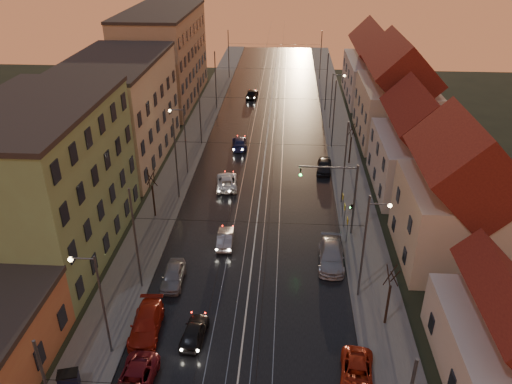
% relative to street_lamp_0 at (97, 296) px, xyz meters
% --- Properties ---
extents(ground, '(160.00, 160.00, 0.00)m').
position_rel_street_lamp_0_xyz_m(ground, '(9.10, -2.00, -4.89)').
color(ground, black).
rests_on(ground, ground).
extents(road, '(16.00, 120.00, 0.04)m').
position_rel_street_lamp_0_xyz_m(road, '(9.10, 38.00, -4.87)').
color(road, black).
rests_on(road, ground).
extents(sidewalk_left, '(4.00, 120.00, 0.15)m').
position_rel_street_lamp_0_xyz_m(sidewalk_left, '(-0.90, 38.00, -4.81)').
color(sidewalk_left, '#4C4C4C').
rests_on(sidewalk_left, ground).
extents(sidewalk_right, '(4.00, 120.00, 0.15)m').
position_rel_street_lamp_0_xyz_m(sidewalk_right, '(19.10, 38.00, -4.81)').
color(sidewalk_right, '#4C4C4C').
rests_on(sidewalk_right, ground).
extents(tram_rail_0, '(0.06, 120.00, 0.03)m').
position_rel_street_lamp_0_xyz_m(tram_rail_0, '(6.90, 38.00, -4.83)').
color(tram_rail_0, gray).
rests_on(tram_rail_0, road).
extents(tram_rail_1, '(0.06, 120.00, 0.03)m').
position_rel_street_lamp_0_xyz_m(tram_rail_1, '(8.33, 38.00, -4.83)').
color(tram_rail_1, gray).
rests_on(tram_rail_1, road).
extents(tram_rail_2, '(0.06, 120.00, 0.03)m').
position_rel_street_lamp_0_xyz_m(tram_rail_2, '(9.87, 38.00, -4.83)').
color(tram_rail_2, gray).
rests_on(tram_rail_2, road).
extents(tram_rail_3, '(0.06, 120.00, 0.03)m').
position_rel_street_lamp_0_xyz_m(tram_rail_3, '(11.30, 38.00, -4.83)').
color(tram_rail_3, gray).
rests_on(tram_rail_3, road).
extents(apartment_left_1, '(10.00, 18.00, 13.00)m').
position_rel_street_lamp_0_xyz_m(apartment_left_1, '(-8.40, 12.00, 1.61)').
color(apartment_left_1, '#6F905B').
rests_on(apartment_left_1, ground).
extents(apartment_left_2, '(10.00, 20.00, 12.00)m').
position_rel_street_lamp_0_xyz_m(apartment_left_2, '(-8.40, 32.00, 1.11)').
color(apartment_left_2, beige).
rests_on(apartment_left_2, ground).
extents(apartment_left_3, '(10.00, 24.00, 14.00)m').
position_rel_street_lamp_0_xyz_m(apartment_left_3, '(-8.40, 56.00, 2.11)').
color(apartment_left_3, '#9B8664').
rests_on(apartment_left_3, ground).
extents(house_right_0, '(8.16, 10.20, 5.80)m').
position_rel_street_lamp_0_xyz_m(house_right_0, '(26.10, 0.00, -1.96)').
color(house_right_0, beige).
rests_on(house_right_0, ground).
extents(house_right_1, '(8.67, 10.20, 10.80)m').
position_rel_street_lamp_0_xyz_m(house_right_1, '(26.10, 13.00, 0.56)').
color(house_right_1, beige).
rests_on(house_right_1, ground).
extents(house_right_2, '(9.18, 12.24, 9.20)m').
position_rel_street_lamp_0_xyz_m(house_right_2, '(26.10, 26.00, -0.24)').
color(house_right_2, beige).
rests_on(house_right_2, ground).
extents(house_right_3, '(9.18, 14.28, 11.50)m').
position_rel_street_lamp_0_xyz_m(house_right_3, '(26.10, 41.00, 0.92)').
color(house_right_3, beige).
rests_on(house_right_3, ground).
extents(house_right_4, '(9.18, 16.32, 10.00)m').
position_rel_street_lamp_0_xyz_m(house_right_4, '(26.10, 59.00, 0.16)').
color(house_right_4, beige).
rests_on(house_right_4, ground).
extents(catenary_pole_l_1, '(0.16, 0.16, 9.00)m').
position_rel_street_lamp_0_xyz_m(catenary_pole_l_1, '(0.50, 7.00, -0.39)').
color(catenary_pole_l_1, '#595B60').
rests_on(catenary_pole_l_1, ground).
extents(catenary_pole_r_1, '(0.16, 0.16, 9.00)m').
position_rel_street_lamp_0_xyz_m(catenary_pole_r_1, '(17.70, 7.00, -0.39)').
color(catenary_pole_r_1, '#595B60').
rests_on(catenary_pole_r_1, ground).
extents(catenary_pole_l_2, '(0.16, 0.16, 9.00)m').
position_rel_street_lamp_0_xyz_m(catenary_pole_l_2, '(0.50, 22.00, -0.39)').
color(catenary_pole_l_2, '#595B60').
rests_on(catenary_pole_l_2, ground).
extents(catenary_pole_r_2, '(0.16, 0.16, 9.00)m').
position_rel_street_lamp_0_xyz_m(catenary_pole_r_2, '(17.70, 22.00, -0.39)').
color(catenary_pole_r_2, '#595B60').
rests_on(catenary_pole_r_2, ground).
extents(catenary_pole_l_3, '(0.16, 0.16, 9.00)m').
position_rel_street_lamp_0_xyz_m(catenary_pole_l_3, '(0.50, 37.00, -0.39)').
color(catenary_pole_l_3, '#595B60').
rests_on(catenary_pole_l_3, ground).
extents(catenary_pole_r_3, '(0.16, 0.16, 9.00)m').
position_rel_street_lamp_0_xyz_m(catenary_pole_r_3, '(17.70, 37.00, -0.39)').
color(catenary_pole_r_3, '#595B60').
rests_on(catenary_pole_r_3, ground).
extents(catenary_pole_l_4, '(0.16, 0.16, 9.00)m').
position_rel_street_lamp_0_xyz_m(catenary_pole_l_4, '(0.50, 52.00, -0.39)').
color(catenary_pole_l_4, '#595B60').
rests_on(catenary_pole_l_4, ground).
extents(catenary_pole_r_4, '(0.16, 0.16, 9.00)m').
position_rel_street_lamp_0_xyz_m(catenary_pole_r_4, '(17.70, 52.00, -0.39)').
color(catenary_pole_r_4, '#595B60').
rests_on(catenary_pole_r_4, ground).
extents(catenary_pole_l_5, '(0.16, 0.16, 9.00)m').
position_rel_street_lamp_0_xyz_m(catenary_pole_l_5, '(0.50, 70.00, -0.39)').
color(catenary_pole_l_5, '#595B60').
rests_on(catenary_pole_l_5, ground).
extents(catenary_pole_r_5, '(0.16, 0.16, 9.00)m').
position_rel_street_lamp_0_xyz_m(catenary_pole_r_5, '(17.70, 70.00, -0.39)').
color(catenary_pole_r_5, '#595B60').
rests_on(catenary_pole_r_5, ground).
extents(street_lamp_0, '(1.75, 0.32, 8.00)m').
position_rel_street_lamp_0_xyz_m(street_lamp_0, '(0.00, 0.00, 0.00)').
color(street_lamp_0, '#595B60').
rests_on(street_lamp_0, ground).
extents(street_lamp_1, '(1.75, 0.32, 8.00)m').
position_rel_street_lamp_0_xyz_m(street_lamp_1, '(18.21, 8.00, 0.00)').
color(street_lamp_1, '#595B60').
rests_on(street_lamp_1, ground).
extents(street_lamp_2, '(1.75, 0.32, 8.00)m').
position_rel_street_lamp_0_xyz_m(street_lamp_2, '(0.00, 28.00, 0.00)').
color(street_lamp_2, '#595B60').
rests_on(street_lamp_2, ground).
extents(street_lamp_3, '(1.75, 0.32, 8.00)m').
position_rel_street_lamp_0_xyz_m(street_lamp_3, '(18.21, 44.00, 0.00)').
color(street_lamp_3, '#595B60').
rests_on(street_lamp_3, ground).
extents(traffic_light_mast, '(5.30, 0.32, 7.20)m').
position_rel_street_lamp_0_xyz_m(traffic_light_mast, '(17.10, 16.00, -0.29)').
color(traffic_light_mast, '#595B60').
rests_on(traffic_light_mast, ground).
extents(bare_tree_0, '(1.09, 1.09, 5.11)m').
position_rel_street_lamp_0_xyz_m(bare_tree_0, '(-1.09, 18.00, -2.40)').
color(bare_tree_0, black).
rests_on(bare_tree_0, ground).
extents(bare_tree_1, '(1.09, 1.09, 5.11)m').
position_rel_street_lamp_0_xyz_m(bare_tree_1, '(19.31, 4.00, -2.40)').
color(bare_tree_1, black).
rests_on(bare_tree_1, ground).
extents(bare_tree_2, '(1.09, 1.09, 5.11)m').
position_rel_street_lamp_0_xyz_m(bare_tree_2, '(19.51, 32.00, -2.40)').
color(bare_tree_2, black).
rests_on(bare_tree_2, ground).
extents(driving_car_0, '(1.85, 3.84, 1.27)m').
position_rel_street_lamp_0_xyz_m(driving_car_0, '(5.70, 1.70, -4.25)').
color(driving_car_0, black).
rests_on(driving_car_0, ground).
extents(driving_car_1, '(1.58, 4.00, 1.29)m').
position_rel_street_lamp_0_xyz_m(driving_car_1, '(6.47, 13.61, -4.24)').
color(driving_car_1, gray).
rests_on(driving_car_1, ground).
extents(driving_car_2, '(2.75, 5.04, 1.34)m').
position_rel_street_lamp_0_xyz_m(driving_car_2, '(5.29, 24.97, -4.21)').
color(driving_car_2, white).
rests_on(driving_car_2, ground).
extents(driving_car_3, '(2.36, 4.82, 1.35)m').
position_rel_street_lamp_0_xyz_m(driving_car_3, '(5.67, 36.20, -4.21)').
color(driving_car_3, '#191D4B').
rests_on(driving_car_3, ground).
extents(driving_car_4, '(2.03, 4.45, 1.48)m').
position_rel_street_lamp_0_xyz_m(driving_car_4, '(5.75, 57.88, -4.15)').
color(driving_car_4, black).
rests_on(driving_car_4, ground).
extents(parked_left_1, '(2.31, 4.74, 1.30)m').
position_rel_street_lamp_0_xyz_m(parked_left_1, '(2.76, -2.83, -4.24)').
color(parked_left_1, maroon).
rests_on(parked_left_1, ground).
extents(parked_left_2, '(2.30, 5.04, 1.43)m').
position_rel_street_lamp_0_xyz_m(parked_left_2, '(2.19, 2.16, -4.17)').
color(parked_left_2, '#9C1D0F').
rests_on(parked_left_2, ground).
extents(parked_left_3, '(1.79, 4.18, 1.41)m').
position_rel_street_lamp_0_xyz_m(parked_left_3, '(2.90, 7.80, -4.18)').
color(parked_left_3, gray).
rests_on(parked_left_3, ground).
extents(parked_right_0, '(2.59, 4.68, 1.24)m').
position_rel_street_lamp_0_xyz_m(parked_right_0, '(16.63, -1.34, -4.27)').
color(parked_right_0, '#AA2611').
rests_on(parked_right_0, ground).
extents(parked_right_1, '(2.41, 5.40, 1.54)m').
position_rel_street_lamp_0_xyz_m(parked_right_1, '(15.89, 11.25, -4.12)').
color(parked_right_1, '#A3A3A8').
rests_on(parked_right_1, ground).
extents(parked_right_2, '(2.04, 4.28, 1.41)m').
position_rel_street_lamp_0_xyz_m(parked_right_2, '(16.32, 29.61, -4.18)').
color(parked_right_2, black).
rests_on(parked_right_2, ground).
extents(dumpster, '(1.37, 1.10, 1.10)m').
position_rel_street_lamp_0_xyz_m(dumpster, '(-1.34, -3.07, -4.19)').
color(dumpster, black).
rests_on(dumpster, sidewalk_left).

